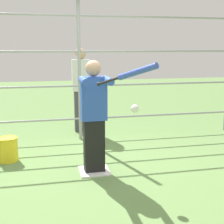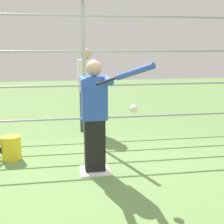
{
  "view_description": "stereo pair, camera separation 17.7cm",
  "coord_description": "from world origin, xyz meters",
  "views": [
    {
      "loc": [
        0.62,
        3.98,
        1.67
      ],
      "look_at": [
        -0.2,
        0.23,
        0.87
      ],
      "focal_mm": 50.0,
      "sensor_mm": 36.0,
      "label": 1
    },
    {
      "loc": [
        0.45,
        4.02,
        1.67
      ],
      "look_at": [
        -0.2,
        0.23,
        0.87
      ],
      "focal_mm": 50.0,
      "sensor_mm": 36.0,
      "label": 2
    }
  ],
  "objects": [
    {
      "name": "batter",
      "position": [
        0.0,
        0.02,
        0.82
      ],
      "size": [
        0.39,
        0.51,
        1.51
      ],
      "color": "black",
      "rests_on": "ground"
    },
    {
      "name": "baseball_bat_swinging",
      "position": [
        -0.29,
        0.81,
        1.4
      ],
      "size": [
        0.52,
        0.71,
        0.3
      ],
      "color": "black"
    },
    {
      "name": "ground_plane",
      "position": [
        0.0,
        0.0,
        0.0
      ],
      "size": [
        24.0,
        24.0,
        0.0
      ],
      "primitive_type": "plane",
      "color": "#608447"
    },
    {
      "name": "home_plate",
      "position": [
        0.0,
        0.0,
        0.01
      ],
      "size": [
        0.4,
        0.4,
        0.02
      ],
      "color": "white",
      "rests_on": "ground"
    },
    {
      "name": "softball_in_flight",
      "position": [
        -0.4,
        0.56,
        0.97
      ],
      "size": [
        0.1,
        0.1,
        0.1
      ],
      "color": "white"
    },
    {
      "name": "fence_backstop",
      "position": [
        0.0,
        -1.6,
        1.3
      ],
      "size": [
        6.0,
        0.06,
        2.6
      ],
      "color": "#939399",
      "rests_on": "ground"
    },
    {
      "name": "bat_bucket",
      "position": [
        1.24,
        -0.69,
        0.21
      ],
      "size": [
        0.7,
        0.68,
        0.74
      ],
      "color": "yellow",
      "rests_on": "ground"
    },
    {
      "name": "bystander_behind_fence",
      "position": [
        -0.09,
        -2.16,
        0.86
      ],
      "size": [
        0.34,
        0.21,
        1.66
      ],
      "color": "#3F3F47",
      "rests_on": "ground"
    }
  ]
}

